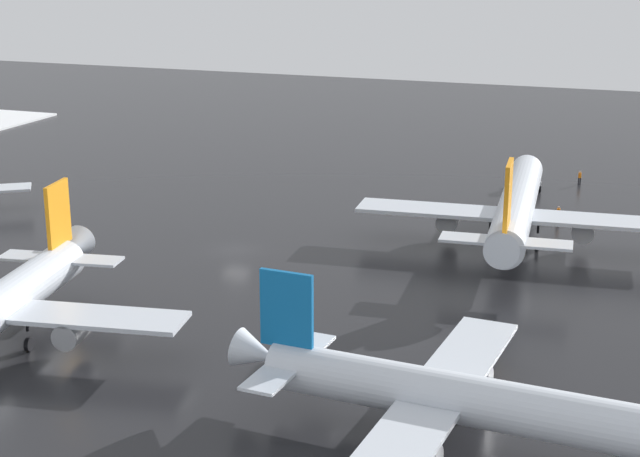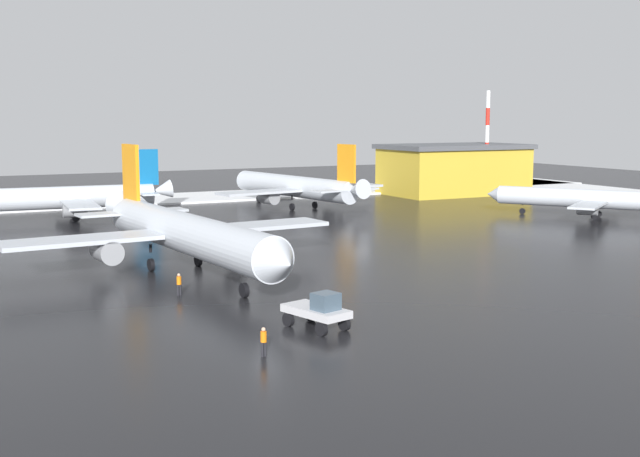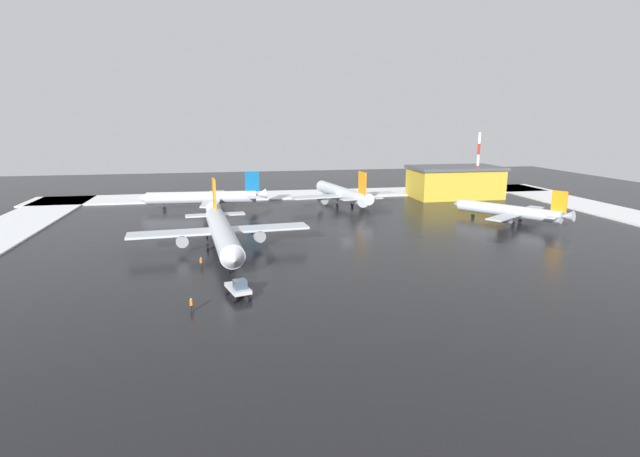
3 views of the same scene
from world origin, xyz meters
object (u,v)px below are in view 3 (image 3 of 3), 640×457
(ground_crew_mid_apron, at_px, (191,304))
(airplane_parked_starboard, at_px, (222,232))
(pushback_tug, at_px, (239,288))
(ground_crew_beside_wing, at_px, (201,262))
(airplane_far_rear, at_px, (342,193))
(airplane_parked_portside, at_px, (205,197))
(antenna_mast, at_px, (478,166))
(cargo_hangar, at_px, (455,182))
(airplane_distant_tail, at_px, (510,211))

(ground_crew_mid_apron, bearing_deg, airplane_parked_starboard, 157.47)
(pushback_tug, xyz_separation_m, ground_crew_beside_wing, (5.08, -13.67, -0.31))
(airplane_parked_starboard, relative_size, airplane_far_rear, 1.10)
(airplane_parked_starboard, bearing_deg, ground_crew_beside_wing, -25.00)
(pushback_tug, bearing_deg, airplane_parked_portside, 169.92)
(airplane_parked_portside, bearing_deg, antenna_mast, -172.21)
(airplane_parked_portside, bearing_deg, cargo_hangar, -170.34)
(ground_crew_mid_apron, height_order, antenna_mast, antenna_mast)
(airplane_distant_tail, bearing_deg, ground_crew_mid_apron, 87.41)
(airplane_parked_portside, relative_size, antenna_mast, 1.71)
(airplane_parked_starboard, height_order, cargo_hangar, airplane_parked_starboard)
(airplane_parked_starboard, relative_size, ground_crew_mid_apron, 21.40)
(airplane_parked_starboard, relative_size, ground_crew_beside_wing, 21.40)
(airplane_parked_portside, bearing_deg, ground_crew_mid_apron, 94.12)
(antenna_mast, bearing_deg, airplane_far_rear, 8.42)
(ground_crew_mid_apron, height_order, cargo_hangar, cargo_hangar)
(ground_crew_beside_wing, relative_size, ground_crew_mid_apron, 1.00)
(airplane_far_rear, distance_m, cargo_hangar, 35.56)
(airplane_parked_portside, xyz_separation_m, ground_crew_beside_wing, (-0.81, 50.37, -2.08))
(airplane_far_rear, xyz_separation_m, ground_crew_beside_wing, (33.25, 49.63, -2.30))
(airplane_parked_starboard, height_order, ground_crew_beside_wing, airplane_parked_starboard)
(airplane_parked_starboard, xyz_separation_m, airplane_far_rear, (-30.14, -41.01, -0.32))
(airplane_distant_tail, bearing_deg, airplane_far_rear, 12.99)
(airplane_parked_starboard, bearing_deg, cargo_hangar, 121.85)
(cargo_hangar, bearing_deg, antenna_mast, 162.30)
(airplane_distant_tail, height_order, antenna_mast, antenna_mast)
(airplane_parked_starboard, relative_size, cargo_hangar, 1.46)
(airplane_parked_portside, xyz_separation_m, ground_crew_mid_apron, (-0.41, 67.92, -2.08))
(airplane_parked_portside, bearing_deg, airplane_distant_tail, 159.64)
(airplane_distant_tail, distance_m, antenna_mast, 36.11)
(pushback_tug, relative_size, ground_crew_mid_apron, 2.93)
(pushback_tug, height_order, ground_crew_mid_apron, pushback_tug)
(pushback_tug, height_order, cargo_hangar, cargo_hangar)
(ground_crew_beside_wing, xyz_separation_m, ground_crew_mid_apron, (0.40, 17.55, 0.00))
(pushback_tug, bearing_deg, antenna_mast, 119.96)
(airplane_parked_starboard, height_order, pushback_tug, airplane_parked_starboard)
(ground_crew_beside_wing, distance_m, cargo_hangar, 89.03)
(airplane_parked_starboard, xyz_separation_m, cargo_hangar, (-64.80, -48.84, 0.85))
(airplane_far_rear, xyz_separation_m, airplane_parked_portside, (34.06, -0.74, -0.22))
(antenna_mast, xyz_separation_m, cargo_hangar, (5.73, -1.85, -4.65))
(airplane_distant_tail, distance_m, airplane_far_rear, 41.19)
(airplane_parked_starboard, distance_m, antenna_mast, 84.93)
(pushback_tug, height_order, ground_crew_beside_wing, pushback_tug)
(airplane_parked_portside, distance_m, pushback_tug, 64.34)
(airplane_parked_portside, xyz_separation_m, antenna_mast, (-74.46, -5.24, 6.04))
(airplane_parked_starboard, height_order, antenna_mast, antenna_mast)
(airplane_distant_tail, distance_m, ground_crew_beside_wing, 67.02)
(ground_crew_beside_wing, bearing_deg, airplane_distant_tail, -74.39)
(airplane_distant_tail, height_order, airplane_far_rear, airplane_far_rear)
(airplane_far_rear, relative_size, ground_crew_beside_wing, 19.43)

